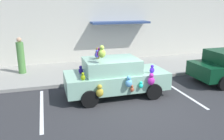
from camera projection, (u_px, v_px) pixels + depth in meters
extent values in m
plane|color=#2D2D30|center=(139.00, 109.00, 8.24)|extent=(60.00, 60.00, 0.00)
cube|color=gray|center=(104.00, 70.00, 12.82)|extent=(24.00, 4.00, 0.15)
cube|color=beige|center=(95.00, 11.00, 13.94)|extent=(24.00, 0.30, 6.40)
cube|color=navy|center=(120.00, 22.00, 14.00)|extent=(3.60, 1.10, 0.12)
cube|color=silver|center=(180.00, 92.00, 9.80)|extent=(0.12, 3.60, 0.01)
cube|color=silver|center=(42.00, 108.00, 8.23)|extent=(0.12, 3.60, 0.01)
cube|color=#92C3A8|center=(116.00, 80.00, 9.33)|extent=(4.11, 1.72, 0.68)
cube|color=#92C3A8|center=(111.00, 66.00, 9.10)|extent=(2.14, 1.51, 0.56)
cylinder|color=black|center=(137.00, 78.00, 10.56)|extent=(0.64, 0.22, 0.64)
cylinder|color=black|center=(154.00, 91.00, 8.98)|extent=(0.64, 0.22, 0.64)
cylinder|color=black|center=(82.00, 84.00, 9.86)|extent=(0.64, 0.22, 0.64)
cylinder|color=black|center=(90.00, 99.00, 8.28)|extent=(0.64, 0.22, 0.64)
ellipsoid|color=yellow|center=(98.00, 71.00, 8.96)|extent=(0.21, 0.18, 0.25)
sphere|color=yellow|center=(98.00, 66.00, 8.91)|extent=(0.14, 0.14, 0.14)
ellipsoid|color=#4FDE37|center=(137.00, 67.00, 9.47)|extent=(0.21, 0.18, 0.25)
sphere|color=#4FDE37|center=(137.00, 63.00, 9.42)|extent=(0.14, 0.14, 0.14)
ellipsoid|color=purple|center=(99.00, 54.00, 8.38)|extent=(0.21, 0.17, 0.25)
sphere|color=purple|center=(99.00, 49.00, 8.33)|extent=(0.13, 0.13, 0.13)
ellipsoid|color=#C62AAC|center=(151.00, 81.00, 8.69)|extent=(0.27, 0.22, 0.32)
sphere|color=#C62AAC|center=(151.00, 75.00, 8.63)|extent=(0.17, 0.17, 0.17)
ellipsoid|color=#4723DA|center=(152.00, 70.00, 9.05)|extent=(0.20, 0.16, 0.23)
sphere|color=#4723DA|center=(152.00, 66.00, 9.01)|extent=(0.13, 0.13, 0.13)
ellipsoid|color=#4688DE|center=(99.00, 74.00, 8.46)|extent=(0.26, 0.21, 0.30)
sphere|color=#4688DE|center=(99.00, 68.00, 8.40)|extent=(0.16, 0.16, 0.16)
ellipsoid|color=gold|center=(100.00, 93.00, 8.21)|extent=(0.27, 0.22, 0.32)
sphere|color=gold|center=(100.00, 87.00, 8.14)|extent=(0.17, 0.17, 0.17)
ellipsoid|color=#4B4FD6|center=(97.00, 55.00, 8.73)|extent=(0.18, 0.14, 0.21)
sphere|color=#4B4FD6|center=(97.00, 51.00, 8.69)|extent=(0.11, 0.11, 0.11)
ellipsoid|color=#60AFE8|center=(129.00, 83.00, 8.45)|extent=(0.26, 0.21, 0.30)
sphere|color=#60AFE8|center=(129.00, 78.00, 8.39)|extent=(0.16, 0.16, 0.16)
ellipsoid|color=#AE4F33|center=(132.00, 90.00, 8.61)|extent=(0.15, 0.13, 0.18)
sphere|color=#AE4F33|center=(132.00, 86.00, 8.57)|extent=(0.10, 0.10, 0.10)
ellipsoid|color=#1EEDC3|center=(141.00, 86.00, 8.67)|extent=(0.16, 0.13, 0.19)
sphere|color=#1EEDC3|center=(141.00, 83.00, 8.64)|extent=(0.10, 0.10, 0.10)
ellipsoid|color=#321C8C|center=(81.00, 71.00, 9.01)|extent=(0.18, 0.15, 0.22)
sphere|color=#321C8C|center=(81.00, 67.00, 8.97)|extent=(0.12, 0.12, 0.12)
ellipsoid|color=#DA3CE5|center=(133.00, 66.00, 9.64)|extent=(0.21, 0.17, 0.25)
sphere|color=#DA3CE5|center=(133.00, 62.00, 9.59)|extent=(0.13, 0.13, 0.13)
ellipsoid|color=#B1DA4B|center=(102.00, 54.00, 8.23)|extent=(0.27, 0.22, 0.31)
sphere|color=#B1DA4B|center=(102.00, 48.00, 8.17)|extent=(0.17, 0.17, 0.17)
ellipsoid|color=#8CA512|center=(83.00, 78.00, 8.21)|extent=(0.17, 0.14, 0.20)
sphere|color=#8CA512|center=(83.00, 74.00, 8.17)|extent=(0.11, 0.11, 0.11)
ellipsoid|color=olive|center=(98.00, 55.00, 8.97)|extent=(0.25, 0.20, 0.30)
sphere|color=olive|center=(98.00, 50.00, 8.92)|extent=(0.16, 0.16, 0.16)
cylinder|color=black|center=(199.00, 72.00, 11.55)|extent=(0.64, 0.22, 0.64)
cylinder|color=black|center=(224.00, 83.00, 9.94)|extent=(0.64, 0.22, 0.64)
ellipsoid|color=pink|center=(86.00, 72.00, 11.45)|extent=(0.32, 0.26, 0.39)
sphere|color=pink|center=(86.00, 67.00, 11.37)|extent=(0.22, 0.22, 0.22)
sphere|color=pink|center=(84.00, 65.00, 11.32)|extent=(0.09, 0.09, 0.09)
sphere|color=pink|center=(87.00, 65.00, 11.37)|extent=(0.09, 0.09, 0.09)
cylinder|color=#518A42|center=(21.00, 58.00, 11.76)|extent=(0.37, 0.37, 1.62)
sphere|color=tan|center=(19.00, 40.00, 11.50)|extent=(0.25, 0.25, 0.25)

